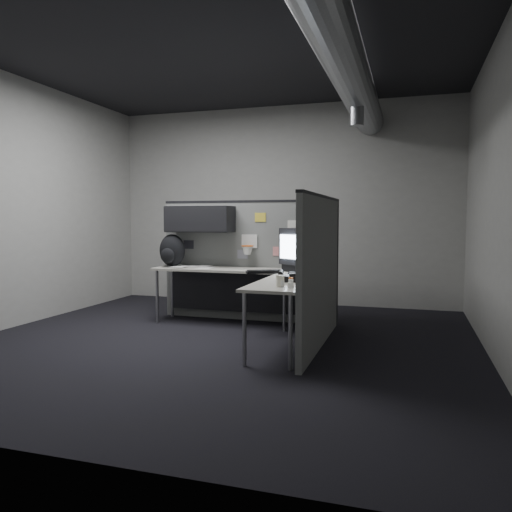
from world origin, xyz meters
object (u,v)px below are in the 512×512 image
(monitor, at_px, (305,249))
(backpack, at_px, (172,251))
(phone, at_px, (287,277))
(desk, at_px, (251,281))
(keyboard, at_px, (264,272))

(monitor, distance_m, backpack, 1.86)
(phone, xyz_separation_m, backpack, (-1.88, 1.09, 0.17))
(desk, distance_m, monitor, 0.78)
(monitor, bearing_deg, keyboard, -150.88)
(phone, relative_size, backpack, 0.60)
(desk, relative_size, backpack, 5.23)
(keyboard, relative_size, phone, 1.73)
(keyboard, bearing_deg, desk, 167.74)
(keyboard, height_order, backpack, backpack)
(keyboard, bearing_deg, backpack, -177.49)
(backpack, bearing_deg, keyboard, 2.04)
(desk, bearing_deg, backpack, 166.72)
(backpack, bearing_deg, phone, -11.90)
(phone, bearing_deg, monitor, 90.32)
(monitor, bearing_deg, phone, -99.51)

